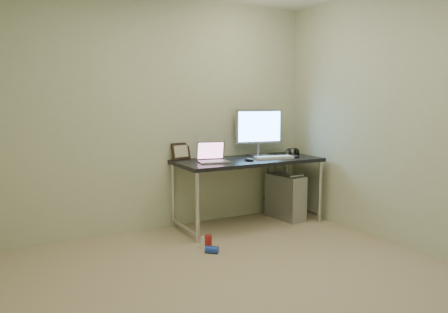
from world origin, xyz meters
TOP-DOWN VIEW (x-y plane):
  - floor at (0.00, 0.00)m, footprint 3.50×3.50m
  - wall_back at (0.00, 1.75)m, footprint 3.50×0.02m
  - wall_right at (1.75, 0.00)m, footprint 0.02×3.50m
  - desk at (0.84, 1.39)m, footprint 1.64×0.72m
  - tower_computer at (1.36, 1.38)m, footprint 0.26×0.52m
  - cable_a at (1.31, 1.70)m, footprint 0.01×0.16m
  - cable_b at (1.40, 1.68)m, footprint 0.02×0.11m
  - can_red at (0.08, 0.88)m, footprint 0.09×0.09m
  - can_white at (0.05, 0.91)m, footprint 0.06×0.06m
  - can_blue at (0.05, 0.74)m, footprint 0.13×0.13m
  - laptop at (0.38, 1.37)m, footprint 0.35×0.31m
  - monitor at (1.12, 1.60)m, footprint 0.58×0.20m
  - keyboard at (1.12, 1.28)m, footprint 0.46×0.20m
  - mouse_right at (1.39, 1.24)m, footprint 0.09×0.13m
  - mouse_left at (0.77, 1.25)m, footprint 0.10×0.13m
  - headphones at (1.52, 1.47)m, footprint 0.16×0.09m
  - picture_frame at (0.17, 1.73)m, footprint 0.24×0.11m
  - webcam at (0.45, 1.66)m, footprint 0.05×0.04m

SIDE VIEW (x-z plane):
  - floor at x=0.00m, z-range 0.00..0.00m
  - can_blue at x=0.05m, z-range 0.00..0.07m
  - can_white at x=0.05m, z-range 0.00..0.11m
  - can_red at x=0.08m, z-range 0.00..0.13m
  - tower_computer at x=1.36m, z-range -0.02..0.55m
  - cable_b at x=1.40m, z-range 0.02..0.74m
  - cable_a at x=1.31m, z-range 0.06..0.74m
  - desk at x=0.84m, z-range 0.30..1.05m
  - keyboard at x=1.12m, z-range 0.75..0.78m
  - mouse_left at x=0.77m, z-range 0.75..0.79m
  - mouse_right at x=1.39m, z-range 0.75..0.79m
  - headphones at x=1.52m, z-range 0.73..0.83m
  - laptop at x=0.38m, z-range 0.69..0.91m
  - picture_frame at x=0.17m, z-range 0.75..0.94m
  - webcam at x=0.45m, z-range 0.78..0.91m
  - monitor at x=1.12m, z-range 0.80..1.34m
  - wall_back at x=0.00m, z-range 0.00..2.50m
  - wall_right at x=1.75m, z-range 0.00..2.50m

